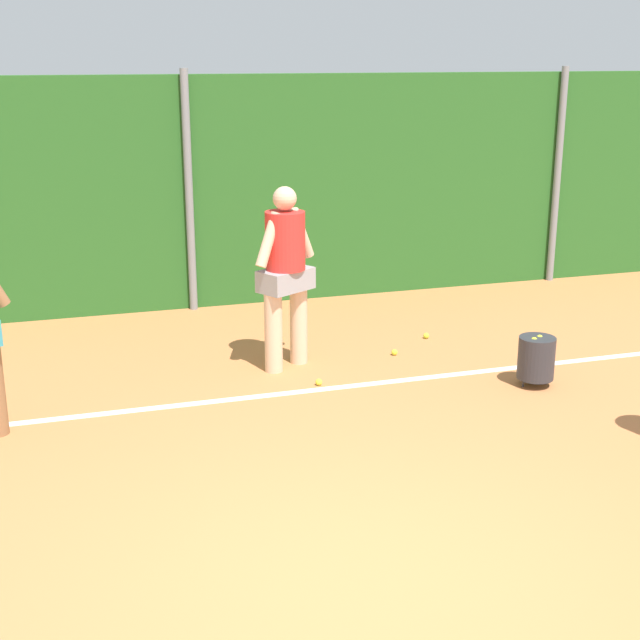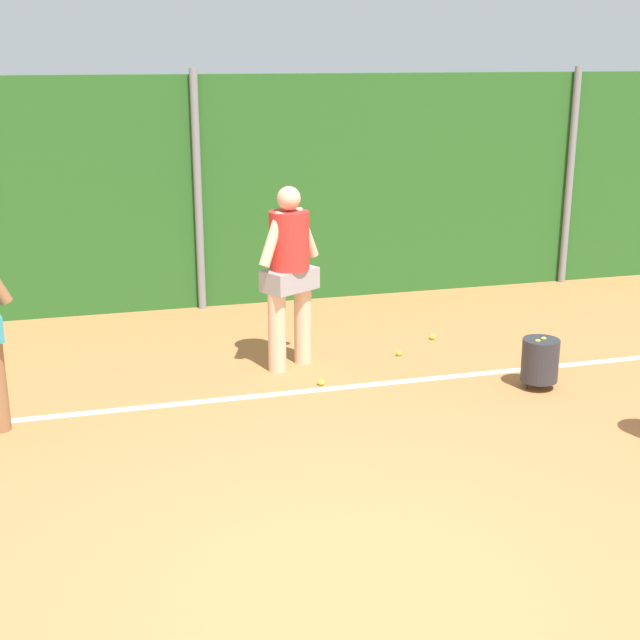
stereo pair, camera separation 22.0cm
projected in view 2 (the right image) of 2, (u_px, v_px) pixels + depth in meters
The scene contains 10 objects.
ground_plane at pixel (282, 458), 7.20m from camera, with size 27.56×27.56×0.00m, color #C67542.
hedge_fence_backdrop at pixel (196, 194), 11.15m from camera, with size 17.91×0.25×2.90m, color #286023.
fence_post_center at pixel (198, 193), 10.97m from camera, with size 0.10×0.10×2.98m, color gray.
fence_post_right at pixel (570, 178), 12.28m from camera, with size 0.10×0.10×2.98m, color gray.
court_baseline_paint at pixel (250, 397), 8.46m from camera, with size 13.09×0.10×0.01m, color white.
player_backcourt_far at pixel (289, 268), 8.99m from camera, with size 0.71×0.56×1.89m.
ball_hopper at pixel (540, 360), 8.61m from camera, with size 0.36×0.36×0.51m.
tennis_ball_0 at pixel (321, 382), 8.75m from camera, with size 0.07×0.07×0.07m, color #CCDB33.
tennis_ball_2 at pixel (399, 353), 9.60m from camera, with size 0.07×0.07×0.07m, color #CCDB33.
tennis_ball_7 at pixel (432, 337), 10.15m from camera, with size 0.07×0.07×0.07m, color #CCDB33.
Camera 2 is at (-1.44, -4.43, 3.16)m, focal length 49.73 mm.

